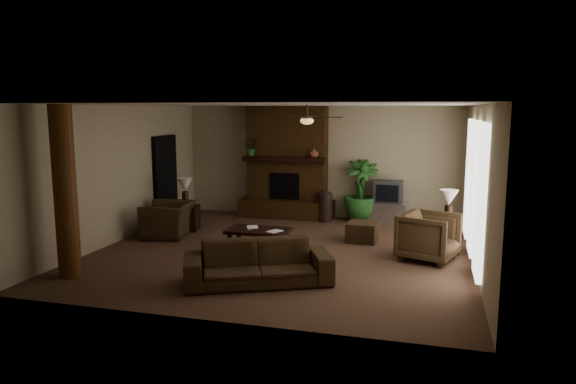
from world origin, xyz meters
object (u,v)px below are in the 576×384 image
(floor_vase, at_px, (325,204))
(side_table_left, at_px, (187,218))
(log_column, at_px, (65,192))
(coffee_table, at_px, (259,232))
(tv_stand, at_px, (389,213))
(lamp_left, at_px, (185,187))
(armchair_right, at_px, (429,234))
(floor_plant, at_px, (361,204))
(side_table_right, at_px, (445,237))
(sofa, at_px, (258,256))
(armchair_left, at_px, (168,214))
(ottoman, at_px, (362,232))
(lamp_right, at_px, (449,200))

(floor_vase, distance_m, side_table_left, 3.33)
(log_column, height_order, coffee_table, log_column)
(coffee_table, bearing_deg, tv_stand, 55.50)
(side_table_left, distance_m, lamp_left, 0.73)
(armchair_right, height_order, lamp_left, lamp_left)
(log_column, xyz_separation_m, floor_vase, (3.21, 5.31, -0.97))
(floor_vase, distance_m, floor_plant, 0.86)
(tv_stand, relative_size, side_table_right, 1.55)
(sofa, xyz_separation_m, side_table_right, (2.88, 2.75, -0.17))
(floor_plant, height_order, lamp_left, lamp_left)
(armchair_left, distance_m, lamp_left, 0.79)
(ottoman, bearing_deg, armchair_right, -38.63)
(coffee_table, relative_size, floor_vase, 1.56)
(floor_plant, relative_size, lamp_left, 2.31)
(armchair_right, xyz_separation_m, tv_stand, (-0.95, 3.04, -0.23))
(lamp_left, bearing_deg, log_column, -95.84)
(side_table_left, bearing_deg, side_table_right, -3.50)
(log_column, relative_size, armchair_right, 2.91)
(floor_vase, distance_m, side_table_right, 3.46)
(log_column, xyz_separation_m, armchair_left, (0.24, 2.93, -0.91))
(side_table_right, bearing_deg, sofa, -136.26)
(armchair_left, xyz_separation_m, tv_stand, (4.48, 2.62, -0.24))
(floor_vase, bearing_deg, lamp_left, -147.86)
(tv_stand, height_order, lamp_left, lamp_left)
(floor_vase, height_order, floor_plant, floor_plant)
(side_table_right, xyz_separation_m, lamp_right, (0.04, 0.02, 0.73))
(coffee_table, height_order, side_table_right, side_table_right)
(floor_vase, height_order, side_table_left, floor_vase)
(lamp_left, bearing_deg, floor_vase, 32.14)
(lamp_left, bearing_deg, armchair_left, -101.68)
(log_column, bearing_deg, floor_vase, 58.83)
(floor_plant, xyz_separation_m, lamp_left, (-3.68, -2.03, 0.58))
(lamp_right, bearing_deg, side_table_right, -154.42)
(ottoman, relative_size, side_table_left, 1.09)
(armchair_left, height_order, lamp_left, lamp_left)
(coffee_table, bearing_deg, floor_plant, 64.55)
(floor_plant, relative_size, lamp_right, 2.31)
(tv_stand, bearing_deg, side_table_right, -55.71)
(log_column, xyz_separation_m, coffee_table, (2.49, 2.31, -1.03))
(floor_plant, bearing_deg, side_table_left, -151.70)
(ottoman, distance_m, side_table_right, 1.68)
(tv_stand, bearing_deg, log_column, -124.48)
(side_table_right, distance_m, lamp_right, 0.73)
(side_table_right, relative_size, lamp_right, 0.85)
(ottoman, bearing_deg, tv_stand, 78.91)
(log_column, xyz_separation_m, lamp_right, (6.01, 3.25, -0.40))
(ottoman, bearing_deg, sofa, -111.74)
(armchair_right, distance_m, floor_vase, 3.72)
(armchair_right, distance_m, coffee_table, 3.18)
(armchair_right, distance_m, tv_stand, 3.19)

